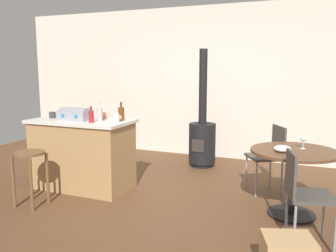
{
  "coord_description": "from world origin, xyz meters",
  "views": [
    {
      "loc": [
        1.73,
        -3.82,
        1.61
      ],
      "look_at": [
        0.02,
        0.25,
        0.9
      ],
      "focal_mm": 38.46,
      "sensor_mm": 36.0,
      "label": 1
    }
  ],
  "objects_px": {
    "cup_3": "(102,115)",
    "wine_glass": "(303,139)",
    "folding_chair_far": "(270,153)",
    "folding_chair_near": "(304,191)",
    "serving_bowl": "(282,149)",
    "bottle_0": "(100,114)",
    "cup_0": "(52,115)",
    "wooden_stool": "(30,166)",
    "cup_1": "(116,118)",
    "kitchen_island": "(82,154)",
    "bottle_2": "(91,116)",
    "bottle_1": "(121,113)",
    "wood_stove": "(202,137)",
    "cup_2": "(61,113)",
    "dining_table": "(294,166)",
    "toolbox": "(75,114)"
  },
  "relations": [
    {
      "from": "serving_bowl",
      "to": "folding_chair_far",
      "type": "bearing_deg",
      "value": 105.29
    },
    {
      "from": "folding_chair_far",
      "to": "bottle_2",
      "type": "relative_size",
      "value": 4.23
    },
    {
      "from": "cup_3",
      "to": "serving_bowl",
      "type": "height_order",
      "value": "cup_3"
    },
    {
      "from": "folding_chair_near",
      "to": "serving_bowl",
      "type": "bearing_deg",
      "value": 113.4
    },
    {
      "from": "wooden_stool",
      "to": "bottle_1",
      "type": "relative_size",
      "value": 2.71
    },
    {
      "from": "bottle_1",
      "to": "bottle_0",
      "type": "bearing_deg",
      "value": -140.65
    },
    {
      "from": "bottle_0",
      "to": "cup_0",
      "type": "height_order",
      "value": "bottle_0"
    },
    {
      "from": "wood_stove",
      "to": "bottle_0",
      "type": "xyz_separation_m",
      "value": [
        -0.85,
        -1.7,
        0.54
      ]
    },
    {
      "from": "bottle_0",
      "to": "wooden_stool",
      "type": "bearing_deg",
      "value": -122.89
    },
    {
      "from": "folding_chair_far",
      "to": "serving_bowl",
      "type": "distance_m",
      "value": 0.89
    },
    {
      "from": "kitchen_island",
      "to": "serving_bowl",
      "type": "bearing_deg",
      "value": -0.35
    },
    {
      "from": "folding_chair_near",
      "to": "cup_2",
      "type": "relative_size",
      "value": 7.24
    },
    {
      "from": "serving_bowl",
      "to": "dining_table",
      "type": "bearing_deg",
      "value": 47.84
    },
    {
      "from": "toolbox",
      "to": "bottle_1",
      "type": "distance_m",
      "value": 0.62
    },
    {
      "from": "wooden_stool",
      "to": "cup_3",
      "type": "height_order",
      "value": "cup_3"
    },
    {
      "from": "dining_table",
      "to": "wood_stove",
      "type": "relative_size",
      "value": 0.49
    },
    {
      "from": "kitchen_island",
      "to": "cup_3",
      "type": "bearing_deg",
      "value": 42.77
    },
    {
      "from": "folding_chair_far",
      "to": "serving_bowl",
      "type": "relative_size",
      "value": 4.85
    },
    {
      "from": "wood_stove",
      "to": "bottle_2",
      "type": "distance_m",
      "value": 2.1
    },
    {
      "from": "wood_stove",
      "to": "cup_2",
      "type": "height_order",
      "value": "wood_stove"
    },
    {
      "from": "folding_chair_near",
      "to": "cup_1",
      "type": "relative_size",
      "value": 7.74
    },
    {
      "from": "wooden_stool",
      "to": "folding_chair_far",
      "type": "relative_size",
      "value": 0.75
    },
    {
      "from": "folding_chair_near",
      "to": "cup_0",
      "type": "xyz_separation_m",
      "value": [
        -3.28,
        0.57,
        0.45
      ]
    },
    {
      "from": "wooden_stool",
      "to": "serving_bowl",
      "type": "relative_size",
      "value": 3.62
    },
    {
      "from": "folding_chair_far",
      "to": "wine_glass",
      "type": "relative_size",
      "value": 6.08
    },
    {
      "from": "kitchen_island",
      "to": "cup_3",
      "type": "distance_m",
      "value": 0.58
    },
    {
      "from": "folding_chair_near",
      "to": "cup_3",
      "type": "height_order",
      "value": "cup_3"
    },
    {
      "from": "kitchen_island",
      "to": "cup_2",
      "type": "relative_size",
      "value": 11.19
    },
    {
      "from": "toolbox",
      "to": "cup_2",
      "type": "distance_m",
      "value": 0.43
    },
    {
      "from": "dining_table",
      "to": "bottle_0",
      "type": "bearing_deg",
      "value": -176.56
    },
    {
      "from": "dining_table",
      "to": "wine_glass",
      "type": "distance_m",
      "value": 0.31
    },
    {
      "from": "toolbox",
      "to": "wine_glass",
      "type": "xyz_separation_m",
      "value": [
        2.83,
        0.27,
        -0.17
      ]
    },
    {
      "from": "folding_chair_far",
      "to": "cup_3",
      "type": "distance_m",
      "value": 2.27
    },
    {
      "from": "cup_2",
      "to": "folding_chair_near",
      "type": "bearing_deg",
      "value": -12.64
    },
    {
      "from": "folding_chair_near",
      "to": "bottle_1",
      "type": "relative_size",
      "value": 3.64
    },
    {
      "from": "folding_chair_far",
      "to": "wooden_stool",
      "type": "bearing_deg",
      "value": -147.86
    },
    {
      "from": "folding_chair_far",
      "to": "wood_stove",
      "type": "bearing_deg",
      "value": 143.68
    },
    {
      "from": "bottle_2",
      "to": "bottle_1",
      "type": "bearing_deg",
      "value": 50.5
    },
    {
      "from": "cup_1",
      "to": "wooden_stool",
      "type": "bearing_deg",
      "value": -131.48
    },
    {
      "from": "serving_bowl",
      "to": "cup_3",
      "type": "bearing_deg",
      "value": 174.93
    },
    {
      "from": "wood_stove",
      "to": "cup_0",
      "type": "xyz_separation_m",
      "value": [
        -1.62,
        -1.69,
        0.49
      ]
    },
    {
      "from": "folding_chair_far",
      "to": "wine_glass",
      "type": "height_order",
      "value": "wine_glass"
    },
    {
      "from": "wine_glass",
      "to": "cup_3",
      "type": "bearing_deg",
      "value": -179.25
    },
    {
      "from": "cup_0",
      "to": "serving_bowl",
      "type": "xyz_separation_m",
      "value": [
        3.03,
        -0.0,
        -0.21
      ]
    },
    {
      "from": "cup_0",
      "to": "bottle_0",
      "type": "bearing_deg",
      "value": -1.12
    },
    {
      "from": "folding_chair_far",
      "to": "folding_chair_near",
      "type": "bearing_deg",
      "value": -71.29
    },
    {
      "from": "serving_bowl",
      "to": "bottle_1",
      "type": "bearing_deg",
      "value": 175.43
    },
    {
      "from": "cup_0",
      "to": "wood_stove",
      "type": "bearing_deg",
      "value": 46.18
    },
    {
      "from": "cup_3",
      "to": "wine_glass",
      "type": "relative_size",
      "value": 0.87
    },
    {
      "from": "folding_chair_far",
      "to": "bottle_1",
      "type": "distance_m",
      "value": 2.0
    }
  ]
}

